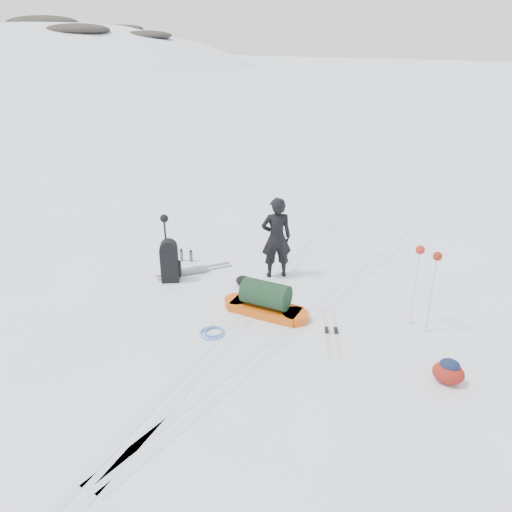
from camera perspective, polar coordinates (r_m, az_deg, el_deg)
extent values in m
plane|color=white|center=(9.96, 0.32, -5.16)|extent=(200.00, 200.00, 0.00)
ellipsoid|color=silver|center=(106.91, -19.21, -2.07)|extent=(143.00, 121.00, 93.50)
ellipsoid|color=black|center=(97.05, -23.23, 23.32)|extent=(13.00, 10.00, 2.20)
ellipsoid|color=black|center=(82.59, -19.80, 23.15)|extent=(10.40, 8.00, 1.76)
ellipsoid|color=black|center=(110.29, -25.66, 22.33)|extent=(9.10, 7.00, 1.54)
ellipsoid|color=black|center=(96.81, -15.01, 23.81)|extent=(7.80, 6.00, 1.32)
ellipsoid|color=black|center=(84.30, -12.41, 23.41)|extent=(8.32, 6.40, 1.41)
cube|color=silver|center=(10.01, -0.28, -4.98)|extent=(1.40, 17.97, 0.01)
cube|color=silver|center=(9.91, 0.94, -5.30)|extent=(1.40, 17.97, 0.01)
cube|color=silver|center=(11.18, 11.03, -2.17)|extent=(2.09, 13.88, 0.01)
cube|color=silver|center=(11.12, 12.20, -2.42)|extent=(2.09, 13.88, 0.01)
imported|color=black|center=(10.60, 2.34, 2.08)|extent=(0.78, 0.74, 1.79)
cube|color=#CD4F0C|center=(9.51, 1.09, -6.11)|extent=(1.36, 0.61, 0.17)
cylinder|color=#E1540D|center=(9.31, 4.53, -6.93)|extent=(0.51, 0.51, 0.17)
cylinder|color=#EA4D0D|center=(9.75, -2.18, -5.30)|extent=(0.51, 0.51, 0.17)
cylinder|color=black|center=(9.35, 1.11, -4.37)|extent=(0.91, 0.52, 0.49)
cube|color=black|center=(10.73, -9.84, -1.04)|extent=(0.46, 0.43, 0.74)
cylinder|color=black|center=(10.57, -9.99, 0.89)|extent=(0.44, 0.41, 0.36)
cube|color=black|center=(10.78, -8.78, -1.46)|extent=(0.18, 0.21, 0.32)
cylinder|color=gray|center=(11.11, -7.16, -1.62)|extent=(0.51, 0.54, 0.16)
cylinder|color=black|center=(10.91, -10.27, 0.99)|extent=(0.03, 0.03, 1.31)
cylinder|color=black|center=(10.83, -10.15, 0.82)|extent=(0.03, 0.03, 1.31)
torus|color=black|center=(11.14, -10.06, -1.62)|extent=(0.12, 0.12, 0.01)
torus|color=black|center=(11.06, -9.95, -1.81)|extent=(0.12, 0.12, 0.01)
sphere|color=black|center=(10.62, -10.46, 4.24)|extent=(0.17, 0.17, 0.17)
cylinder|color=silver|center=(9.32, 17.67, -3.55)|extent=(0.03, 0.03, 1.45)
cylinder|color=silver|center=(9.16, 19.37, -4.30)|extent=(0.03, 0.03, 1.45)
torus|color=silver|center=(9.61, 17.21, -6.79)|extent=(0.12, 0.12, 0.01)
torus|color=#A3A6AA|center=(9.45, 18.86, -7.57)|extent=(0.12, 0.12, 0.01)
sphere|color=maroon|center=(9.01, 18.26, 0.67)|extent=(0.16, 0.16, 0.16)
sphere|color=maroon|center=(8.85, 20.03, -0.03)|extent=(0.16, 0.16, 0.16)
cube|color=gray|center=(11.17, -6.87, -1.87)|extent=(1.09, 1.44, 0.02)
cube|color=gray|center=(11.32, -7.15, -1.52)|extent=(1.09, 1.44, 0.02)
cube|color=black|center=(11.15, -6.87, -1.72)|extent=(0.16, 0.18, 0.05)
cube|color=black|center=(11.30, -7.16, -1.38)|extent=(0.16, 0.18, 0.05)
cube|color=silver|center=(9.08, 8.06, -8.53)|extent=(0.76, 1.54, 0.01)
cube|color=silver|center=(9.10, 9.11, -8.55)|extent=(0.76, 1.54, 0.01)
cube|color=black|center=(9.07, 8.07, -8.37)|extent=(0.13, 0.18, 0.05)
cube|color=black|center=(9.08, 9.12, -8.39)|extent=(0.13, 0.18, 0.05)
torus|color=#5F99E8|center=(8.96, -5.08, -8.74)|extent=(0.46, 0.46, 0.05)
torus|color=#4F81C0|center=(8.97, -4.85, -8.60)|extent=(0.36, 0.36, 0.04)
ellipsoid|color=maroon|center=(8.28, 21.12, -12.36)|extent=(0.49, 0.37, 0.34)
ellipsoid|color=#101932|center=(8.20, 21.28, -11.49)|extent=(0.31, 0.25, 0.17)
cylinder|color=#55575D|center=(11.74, -8.51, 0.05)|extent=(0.10, 0.10, 0.27)
cylinder|color=#4F5156|center=(11.69, -7.43, -0.05)|extent=(0.10, 0.10, 0.25)
cylinder|color=black|center=(11.68, -8.55, 0.72)|extent=(0.08, 0.08, 0.03)
cylinder|color=black|center=(11.63, -7.47, 0.57)|extent=(0.08, 0.08, 0.03)
ellipsoid|color=black|center=(10.48, -1.40, -2.88)|extent=(0.37, 0.29, 0.22)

